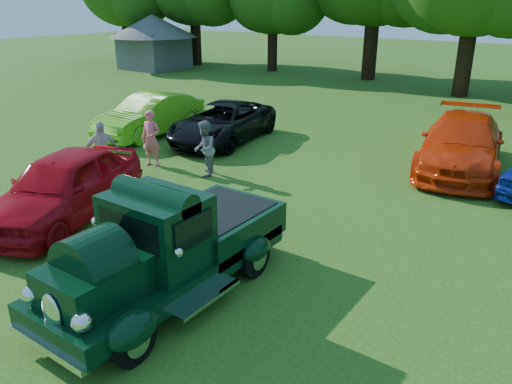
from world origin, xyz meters
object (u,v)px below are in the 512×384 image
Objects in this scene: hero_pickup at (169,250)px; back_car_black at (223,122)px; red_convertible at (64,186)px; back_car_lime at (151,115)px; back_car_orange at (461,143)px; gazebo at (153,36)px; spectator_white at (102,151)px; spectator_grey at (205,149)px; spectator_pink at (151,138)px.

hero_pickup reaches higher than back_car_black.
hero_pickup is 1.05× the size of red_convertible.
back_car_orange reaches higher than back_car_lime.
back_car_lime is at bearing -44.41° from gazebo.
back_car_lime is 2.73× the size of spectator_white.
hero_pickup is 31.37m from gazebo.
spectator_grey is (0.70, 4.30, 0.02)m from red_convertible.
spectator_pink is 2.03m from spectator_grey.
gazebo is (-19.05, 16.34, 1.56)m from spectator_grey.
hero_pickup is 6.39m from spectator_grey.
gazebo is (-17.03, 16.56, 1.52)m from spectator_pink.
spectator_pink reaches higher than back_car_black.
hero_pickup is at bearing -65.50° from back_car_black.
spectator_grey reaches higher than back_car_black.
spectator_white is (2.68, -4.44, 0.09)m from back_car_lime.
spectator_grey is at bearing -150.03° from back_car_orange.
hero_pickup is 0.79× the size of gazebo.
back_car_lime is at bearing 102.46° from red_convertible.
back_car_black is 3.05× the size of spectator_grey.
back_car_orange is at bearing 10.14° from back_car_lime.
gazebo reaches higher than back_car_orange.
back_car_black is 3.58m from spectator_pink.
spectator_white reaches higher than back_car_orange.
back_car_lime is at bearing 138.12° from hero_pickup.
spectator_white reaches higher than back_car_black.
spectator_white is (-8.19, -7.08, 0.05)m from back_car_orange.
spectator_pink is at bearing -156.77° from back_car_orange.
back_car_orange is (2.35, 10.28, -0.03)m from hero_pickup.
back_car_black is 3.92m from spectator_grey.
gazebo reaches higher than red_convertible.
back_car_orange is 3.21× the size of spectator_pink.
back_car_lime is 5.18m from spectator_white.
spectator_white is at bearing 103.46° from red_convertible.
hero_pickup reaches higher than back_car_orange.
back_car_black is at bearing 123.62° from hero_pickup.
red_convertible is 2.73× the size of spectator_white.
back_car_orange is 0.89× the size of gazebo.
back_car_black is (-1.32, 7.65, -0.11)m from red_convertible.
gazebo is at bearing 120.03° from spectator_pink.
spectator_white is at bearing 151.27° from hero_pickup.
spectator_pink reaches higher than red_convertible.
red_convertible is 0.94× the size of back_car_black.
spectator_pink reaches higher than back_car_orange.
hero_pickup is at bearing -43.49° from gazebo.
hero_pickup is 0.99× the size of back_car_black.
spectator_pink is at bearing -46.61° from back_car_lime.
spectator_grey reaches higher than back_car_orange.
spectator_white is at bearing -62.45° from back_car_lime.
hero_pickup is at bearing -94.14° from spectator_white.
back_car_lime is 0.75× the size of gazebo.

